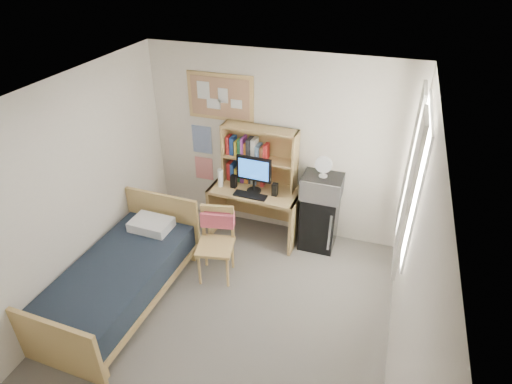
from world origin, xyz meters
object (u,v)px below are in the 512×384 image
(microwave, at_px, (322,186))
(monitor, at_px, (254,175))
(desk_chair, at_px, (215,246))
(speaker_left, at_px, (234,181))
(mini_fridge, at_px, (319,220))
(bulletin_board, at_px, (220,97))
(desk, at_px, (256,212))
(bed, at_px, (121,283))
(speaker_right, at_px, (275,190))
(desk_fan, at_px, (324,167))

(microwave, bearing_deg, monitor, -172.72)
(desk_chair, distance_m, speaker_left, 1.03)
(desk_chair, distance_m, mini_fridge, 1.53)
(bulletin_board, height_order, desk, bulletin_board)
(bed, bearing_deg, speaker_right, 52.22)
(speaker_left, bearing_deg, bed, -112.49)
(speaker_left, bearing_deg, desk, 11.31)
(desk, relative_size, speaker_left, 6.82)
(speaker_left, height_order, microwave, microwave)
(desk_chair, height_order, monitor, monitor)
(desk, distance_m, desk_fan, 1.25)
(monitor, bearing_deg, microwave, 9.38)
(bed, xyz_separation_m, monitor, (1.09, 1.69, 0.76))
(speaker_left, bearing_deg, bulletin_board, 131.84)
(mini_fridge, bearing_deg, bed, -137.30)
(speaker_left, distance_m, speaker_right, 0.60)
(bulletin_board, distance_m, desk_chair, 1.99)
(desk, distance_m, speaker_left, 0.57)
(desk_chair, xyz_separation_m, desk_fan, (1.10, 1.04, 0.76))
(desk_fan, bearing_deg, microwave, 0.00)
(mini_fridge, xyz_separation_m, speaker_right, (-0.61, -0.14, 0.46))
(speaker_right, bearing_deg, bed, -127.21)
(bulletin_board, bearing_deg, speaker_right, -23.36)
(desk, relative_size, desk_fan, 4.52)
(bed, relative_size, microwave, 3.86)
(desk, distance_m, mini_fridge, 0.91)
(desk_chair, height_order, microwave, microwave)
(desk, xyz_separation_m, bed, (-1.10, -1.75, -0.11))
(mini_fridge, relative_size, speaker_right, 4.54)
(speaker_left, xyz_separation_m, microwave, (1.21, 0.10, 0.09))
(monitor, bearing_deg, speaker_right, -0.00)
(mini_fridge, bearing_deg, speaker_right, -166.40)
(microwave, distance_m, desk_fan, 0.29)
(desk, xyz_separation_m, speaker_left, (-0.30, -0.05, 0.48))
(mini_fridge, bearing_deg, monitor, -171.48)
(desk_fan, bearing_deg, monitor, -172.72)
(speaker_left, bearing_deg, mini_fridge, 8.00)
(desk_fan, bearing_deg, speaker_left, -175.04)
(monitor, bearing_deg, bulletin_board, 150.35)
(monitor, distance_m, desk_fan, 0.94)
(mini_fridge, xyz_separation_m, microwave, (-0.00, -0.02, 0.55))
(bulletin_board, xyz_separation_m, desk_chair, (0.40, -1.31, -1.44))
(desk, bearing_deg, bulletin_board, 154.77)
(monitor, bearing_deg, mini_fridge, 10.62)
(mini_fridge, xyz_separation_m, desk_fan, (-0.00, -0.02, 0.84))
(desk_chair, height_order, mini_fridge, desk_chair)
(speaker_right, bearing_deg, mini_fridge, 15.70)
(monitor, relative_size, microwave, 0.99)
(desk, xyz_separation_m, monitor, (-0.00, -0.06, 0.65))
(speaker_left, bearing_deg, desk_fan, 7.06)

